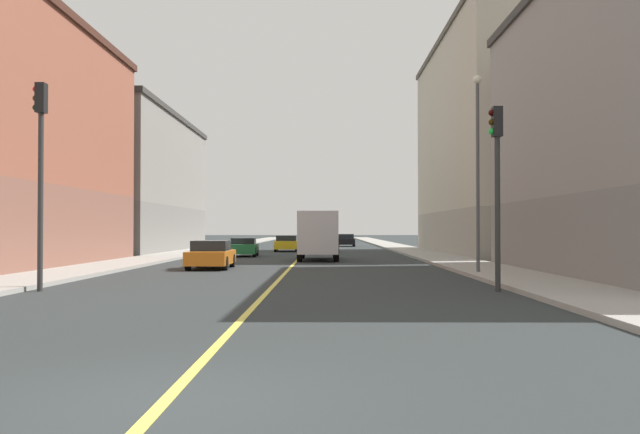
# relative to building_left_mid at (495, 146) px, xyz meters

# --- Properties ---
(ground_plane) EXTENTS (400.00, 400.00, 0.00)m
(ground_plane) POSITION_rel_building_left_mid_xyz_m (-14.54, -43.51, -8.19)
(ground_plane) COLOR #2A3031
(ground_plane) RESTS_ON ground
(sidewalk_left) EXTENTS (3.12, 168.00, 0.15)m
(sidewalk_left) POSITION_rel_building_left_mid_xyz_m (-5.73, 5.49, -8.12)
(sidewalk_left) COLOR #9E9B93
(sidewalk_left) RESTS_ON ground
(sidewalk_right) EXTENTS (3.12, 168.00, 0.15)m
(sidewalk_right) POSITION_rel_building_left_mid_xyz_m (-23.34, 5.49, -8.12)
(sidewalk_right) COLOR #9E9B93
(sidewalk_right) RESTS_ON ground
(lane_center_stripe) EXTENTS (0.16, 154.00, 0.01)m
(lane_center_stripe) POSITION_rel_building_left_mid_xyz_m (-14.54, 5.49, -8.18)
(lane_center_stripe) COLOR #E5D14C
(lane_center_stripe) RESTS_ON ground
(building_left_mid) EXTENTS (8.64, 25.03, 16.36)m
(building_left_mid) POSITION_rel_building_left_mid_xyz_m (0.00, 0.00, 0.00)
(building_left_mid) COLOR #9D9688
(building_left_mid) RESTS_ON ground
(building_right_midblock) EXTENTS (8.64, 23.53, 11.21)m
(building_right_midblock) POSITION_rel_building_left_mid_xyz_m (-29.07, 4.30, -2.58)
(building_right_midblock) COLOR slate
(building_right_midblock) RESTS_ON ground
(traffic_light_left_near) EXTENTS (0.40, 0.32, 5.52)m
(traffic_light_left_near) POSITION_rel_building_left_mid_xyz_m (-7.71, -30.67, -4.59)
(traffic_light_left_near) COLOR #2D2D2D
(traffic_light_left_near) RESTS_ON ground
(traffic_light_right_near) EXTENTS (0.40, 0.32, 6.26)m
(traffic_light_right_near) POSITION_rel_building_left_mid_xyz_m (-21.40, -30.67, -4.16)
(traffic_light_right_near) COLOR #2D2D2D
(traffic_light_right_near) RESTS_ON ground
(street_lamp_left_near) EXTENTS (0.36, 0.36, 7.93)m
(street_lamp_left_near) POSITION_rel_building_left_mid_xyz_m (-6.69, -23.67, -3.30)
(street_lamp_left_near) COLOR #4C4C51
(street_lamp_left_near) RESTS_ON ground
(car_green) EXTENTS (1.99, 3.98, 1.26)m
(car_green) POSITION_rel_building_left_mid_xyz_m (-18.44, -5.15, -7.57)
(car_green) COLOR #1E6B38
(car_green) RESTS_ON ground
(car_black) EXTENTS (1.95, 4.11, 1.33)m
(car_black) POSITION_rel_building_left_mid_xyz_m (-10.69, 21.19, -7.55)
(car_black) COLOR black
(car_black) RESTS_ON ground
(car_silver) EXTENTS (2.03, 4.11, 1.30)m
(car_silver) POSITION_rel_building_left_mid_xyz_m (-13.38, 4.38, -7.55)
(car_silver) COLOR silver
(car_silver) RESTS_ON ground
(car_yellow) EXTENTS (2.05, 3.98, 1.33)m
(car_yellow) POSITION_rel_building_left_mid_xyz_m (-16.15, 5.07, -7.55)
(car_yellow) COLOR gold
(car_yellow) RESTS_ON ground
(car_orange) EXTENTS (1.93, 4.15, 1.32)m
(car_orange) POSITION_rel_building_left_mid_xyz_m (-18.22, -19.26, -7.54)
(car_orange) COLOR orange
(car_orange) RESTS_ON ground
(box_truck) EXTENTS (2.40, 6.59, 2.88)m
(box_truck) POSITION_rel_building_left_mid_xyz_m (-13.28, -10.68, -6.64)
(box_truck) COLOR beige
(box_truck) RESTS_ON ground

